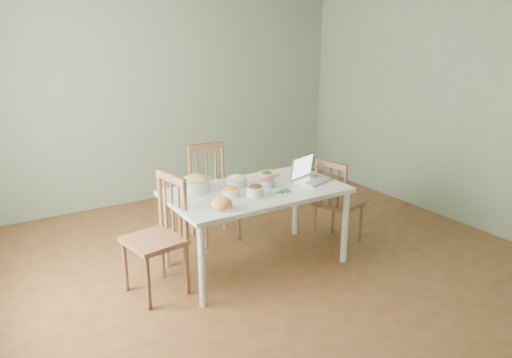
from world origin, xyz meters
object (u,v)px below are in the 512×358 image
chair_left (154,238)px  bread_boule (222,204)px  chair_far (215,194)px  laptop (314,170)px  bowl_squash (195,183)px  chair_right (339,201)px  dining_table (256,228)px

chair_left → bread_boule: size_ratio=5.92×
chair_far → bread_boule: bearing=-112.1°
laptop → bowl_squash: bearing=143.2°
chair_right → chair_far: bearing=38.3°
chair_far → chair_right: (1.05, -0.77, -0.05)m
chair_far → laptop: 1.14m
chair_left → chair_right: (2.01, -0.02, -0.06)m
bread_boule → laptop: 1.13m
dining_table → laptop: laptop is taller
dining_table → chair_right: bearing=-0.7°
laptop → chair_right: bearing=-6.2°
chair_left → chair_right: 2.01m
chair_right → bread_boule: chair_right is taller
dining_table → chair_left: bearing=179.6°
dining_table → bowl_squash: (-0.49, 0.25, 0.46)m
chair_far → laptop: bearing=-52.0°
chair_far → bowl_squash: size_ratio=3.86×
chair_right → laptop: 0.61m
dining_table → bread_boule: (-0.52, -0.31, 0.44)m
dining_table → laptop: (0.59, -0.10, 0.50)m
chair_right → bowl_squash: 1.57m
chair_left → bowl_squash: bearing=106.2°
chair_left → bread_boule: bearing=47.1°
chair_left → bread_boule: (0.48, -0.31, 0.31)m
chair_far → laptop: size_ratio=2.91×
chair_far → bowl_squash: 0.76m
dining_table → chair_far: size_ratio=1.61×
laptop → dining_table: bearing=151.5°
bowl_squash → laptop: (1.08, -0.36, 0.05)m
chair_left → dining_table: bearing=79.7°
chair_far → laptop: chair_far is taller
chair_right → bread_boule: (-1.52, -0.29, 0.36)m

